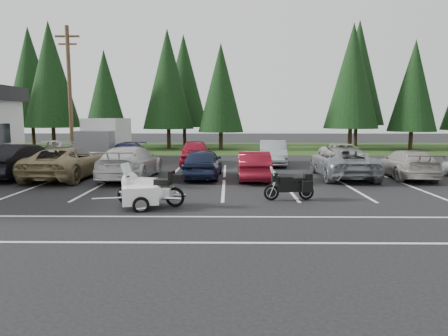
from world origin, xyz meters
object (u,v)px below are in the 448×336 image
at_px(car_far_2, 195,152).
at_px(car_far_4, 343,154).
at_px(car_far_3, 273,153).
at_px(car_far_0, 52,153).
at_px(cargo_trailer, 140,198).
at_px(car_near_5, 253,165).
at_px(utility_pole, 70,92).
at_px(box_truck, 103,139).
at_px(car_near_3, 130,162).
at_px(car_near_4, 203,163).
at_px(car_far_1, 126,153).
at_px(car_near_7, 407,164).
at_px(car_near_1, 21,161).
at_px(car_near_2, 68,162).
at_px(touring_motorcycle, 150,184).
at_px(car_near_6, 343,162).
at_px(adventure_motorcycle, 289,183).

xyz_separation_m(car_far_2, car_far_4, (9.35, 0.01, -0.12)).
bearing_deg(car_far_3, car_far_0, -175.61).
bearing_deg(cargo_trailer, car_near_5, 42.45).
height_order(utility_pole, box_truck, utility_pole).
relative_size(car_far_0, car_far_2, 1.19).
distance_m(utility_pole, car_near_3, 10.70).
xyz_separation_m(car_near_4, car_far_3, (4.06, 5.44, 0.02)).
bearing_deg(car_far_4, box_truck, 169.74).
bearing_deg(cargo_trailer, car_far_2, 71.82).
bearing_deg(car_near_3, car_far_1, -71.23).
relative_size(car_near_7, car_far_2, 1.05).
height_order(box_truck, car_near_1, box_truck).
relative_size(car_near_2, touring_motorcycle, 2.13).
height_order(box_truck, car_far_4, box_truck).
distance_m(car_far_1, car_far_2, 4.55).
bearing_deg(car_near_2, car_far_2, -132.25).
xyz_separation_m(car_near_3, cargo_trailer, (1.90, -6.51, -0.41)).
relative_size(car_near_3, car_far_0, 1.00).
distance_m(car_near_6, car_far_1, 13.65).
distance_m(car_near_3, car_far_3, 9.49).
bearing_deg(car_far_3, touring_motorcycle, -110.05).
xyz_separation_m(car_near_3, car_near_6, (10.42, 0.51, -0.04)).
xyz_separation_m(utility_pole, car_near_2, (2.85, -7.89, -3.91)).
bearing_deg(utility_pole, car_near_7, -21.31).
bearing_deg(utility_pole, touring_motorcycle, -60.04).
height_order(car_near_1, car_far_2, car_near_1).
bearing_deg(car_far_2, car_far_3, -5.31).
bearing_deg(car_far_3, car_near_5, -100.29).
bearing_deg(adventure_motorcycle, car_near_3, 138.63).
relative_size(box_truck, car_near_3, 1.03).
xyz_separation_m(car_near_3, car_near_7, (13.56, 0.39, -0.10)).
bearing_deg(car_near_7, car_near_6, 3.37).
bearing_deg(car_near_4, car_near_1, 2.40).
xyz_separation_m(utility_pole, car_far_2, (8.58, -2.11, -3.92)).
bearing_deg(box_truck, cargo_trailer, -68.72).
distance_m(car_far_0, touring_motorcycle, 14.57).
xyz_separation_m(car_far_1, adventure_motorcycle, (8.82, -11.45, -0.04)).
relative_size(car_near_6, car_far_3, 1.17).
height_order(utility_pole, car_far_2, utility_pole).
xyz_separation_m(car_near_2, cargo_trailer, (5.00, -6.61, -0.40)).
bearing_deg(car_near_2, car_near_6, -175.76).
relative_size(car_far_2, car_far_3, 0.99).
distance_m(car_near_4, car_far_1, 8.16).
xyz_separation_m(car_far_0, cargo_trailer, (8.28, -12.32, -0.38)).
distance_m(car_near_6, car_far_0, 17.61).
distance_m(car_near_7, touring_motorcycle, 13.10).
relative_size(utility_pole, car_near_6, 1.67).
distance_m(car_near_3, car_far_4, 13.36).
xyz_separation_m(car_near_7, adventure_motorcycle, (-6.62, -5.40, -0.07)).
relative_size(car_near_2, car_far_3, 1.22).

